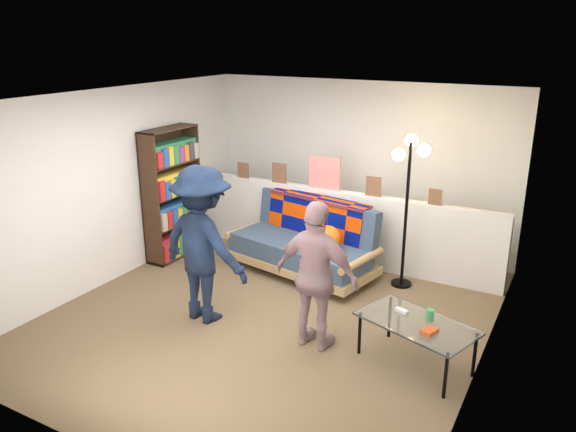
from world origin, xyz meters
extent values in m
plane|color=brown|center=(0.00, 0.00, 0.00)|extent=(5.00, 5.00, 0.00)
cube|color=silver|center=(0.00, 2.50, 1.20)|extent=(4.50, 0.10, 2.40)
cube|color=silver|center=(-2.25, 0.00, 1.20)|extent=(0.10, 5.00, 2.40)
cube|color=silver|center=(2.25, 0.00, 1.20)|extent=(0.10, 5.00, 2.40)
cube|color=white|center=(0.00, 0.00, 2.40)|extent=(4.50, 5.00, 0.10)
cube|color=silver|center=(0.00, 1.80, 0.50)|extent=(4.45, 0.15, 1.00)
cube|color=brown|center=(-1.50, 1.78, 1.11)|extent=(0.18, 0.02, 0.22)
cube|color=brown|center=(-0.90, 1.78, 1.14)|extent=(0.22, 0.02, 0.28)
cube|color=silver|center=(-0.20, 1.78, 1.23)|extent=(0.45, 0.02, 0.45)
cube|color=brown|center=(0.50, 1.78, 1.13)|extent=(0.20, 0.02, 0.26)
cube|color=brown|center=(1.30, 1.78, 1.10)|extent=(0.16, 0.02, 0.20)
cube|color=tan|center=(-0.24, 1.19, 0.15)|extent=(2.09, 1.23, 0.10)
cube|color=#34475E|center=(-0.25, 1.14, 0.33)|extent=(1.96, 1.06, 0.25)
cube|color=#34475E|center=(-0.18, 1.52, 0.64)|extent=(1.87, 0.59, 0.59)
cylinder|color=tan|center=(-1.15, 1.37, 0.41)|extent=(0.26, 0.88, 0.09)
cylinder|color=tan|center=(0.67, 1.02, 0.41)|extent=(0.26, 0.88, 0.09)
cube|color=navy|center=(-0.19, 1.44, 0.64)|extent=(1.49, 0.39, 0.54)
cube|color=navy|center=(-0.17, 1.57, 0.93)|extent=(1.52, 0.54, 0.03)
sphere|color=#E95914|center=(0.20, 1.05, 0.61)|extent=(0.31, 0.31, 0.31)
cube|color=black|center=(-2.22, 0.87, 0.91)|extent=(0.02, 0.91, 1.81)
cube|color=black|center=(-2.08, 0.43, 0.91)|extent=(0.30, 0.02, 1.81)
cube|color=black|center=(-2.08, 1.31, 0.91)|extent=(0.30, 0.02, 1.81)
cube|color=black|center=(-2.08, 0.87, 1.80)|extent=(0.30, 0.91, 0.02)
cube|color=black|center=(-2.08, 0.87, 0.02)|extent=(0.30, 0.91, 0.04)
cube|color=black|center=(-2.08, 0.87, 0.48)|extent=(0.30, 0.87, 0.02)
cube|color=black|center=(-2.08, 0.87, 0.91)|extent=(0.30, 0.87, 0.02)
cube|color=black|center=(-2.08, 0.87, 1.33)|extent=(0.30, 0.87, 0.02)
cube|color=#B02334|center=(-2.06, 0.87, 0.20)|extent=(0.22, 0.85, 0.30)
cube|color=#255EA4|center=(-2.06, 0.87, 0.64)|extent=(0.22, 0.85, 0.28)
cube|color=gold|center=(-2.06, 0.87, 1.07)|extent=(0.22, 0.85, 0.30)
cube|color=#2D7C4D|center=(-2.06, 0.87, 1.49)|extent=(0.22, 0.85, 0.28)
cylinder|color=black|center=(1.17, -0.27, 0.22)|extent=(0.04, 0.04, 0.43)
cylinder|color=black|center=(2.09, -0.59, 0.22)|extent=(0.04, 0.04, 0.43)
cylinder|color=black|center=(1.32, 0.17, 0.22)|extent=(0.04, 0.04, 0.43)
cylinder|color=black|center=(2.24, -0.14, 0.22)|extent=(0.04, 0.04, 0.43)
cube|color=silver|center=(1.71, -0.21, 0.44)|extent=(1.21, 0.91, 0.02)
cube|color=silver|center=(1.52, -0.08, 0.47)|extent=(0.14, 0.09, 0.03)
cube|color=#BF4A21|center=(1.86, -0.35, 0.47)|extent=(0.15, 0.18, 0.04)
cylinder|color=#3E9656|center=(1.80, -0.10, 0.51)|extent=(0.10, 0.10, 0.11)
cylinder|color=black|center=(1.05, 1.46, 0.02)|extent=(0.34, 0.34, 0.03)
cylinder|color=black|center=(1.05, 1.46, 0.91)|extent=(0.05, 0.05, 1.81)
sphere|color=#FFC672|center=(0.91, 1.45, 1.65)|extent=(0.15, 0.15, 0.15)
sphere|color=#FFC672|center=(1.20, 1.48, 1.73)|extent=(0.15, 0.15, 0.15)
sphere|color=#FFC672|center=(1.02, 1.58, 1.81)|extent=(0.15, 0.15, 0.15)
imported|color=black|center=(-0.60, -0.40, 0.86)|extent=(1.19, 0.78, 1.73)
imported|color=pink|center=(0.73, -0.35, 0.76)|extent=(0.91, 0.42, 1.52)
camera|label=1|loc=(2.89, -4.87, 3.04)|focal=35.00mm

